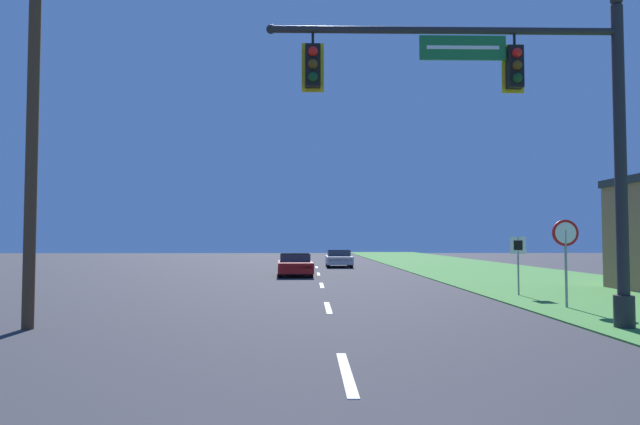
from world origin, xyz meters
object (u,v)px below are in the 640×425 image
at_px(car_ahead, 295,265).
at_px(stop_sign, 566,243).
at_px(signal_mast, 535,126).
at_px(route_sign_post, 518,252).
at_px(utility_pole_near, 33,115).
at_px(far_car, 339,258).

relative_size(car_ahead, stop_sign, 1.88).
distance_m(signal_mast, route_sign_post, 8.21).
distance_m(car_ahead, utility_pole_near, 19.61).
relative_size(signal_mast, stop_sign, 3.25).
distance_m(car_ahead, stop_sign, 17.04).
height_order(car_ahead, stop_sign, stop_sign).
relative_size(signal_mast, route_sign_post, 4.01).
bearing_deg(utility_pole_near, stop_sign, 14.25).
distance_m(signal_mast, stop_sign, 5.11).
height_order(signal_mast, car_ahead, signal_mast).
bearing_deg(car_ahead, utility_pole_near, -106.50).
bearing_deg(signal_mast, route_sign_post, 72.65).
distance_m(stop_sign, route_sign_post, 3.62).
bearing_deg(far_car, stop_sign, -78.26).
height_order(car_ahead, far_car, same).
xyz_separation_m(far_car, utility_pole_near, (-8.37, -28.42, 4.16)).
bearing_deg(signal_mast, far_car, 95.70).
bearing_deg(route_sign_post, utility_pole_near, -152.47).
xyz_separation_m(route_sign_post, utility_pole_near, (-13.51, -7.04, 3.24)).
bearing_deg(utility_pole_near, route_sign_post, 27.53).
height_order(signal_mast, stop_sign, signal_mast).
relative_size(signal_mast, far_car, 1.90).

